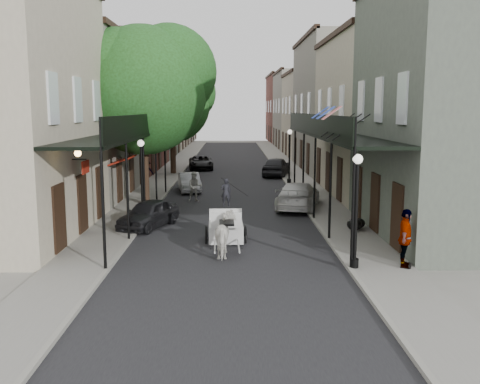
{
  "coord_description": "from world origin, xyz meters",
  "views": [
    {
      "loc": [
        0.11,
        -18.8,
        5.25
      ],
      "look_at": [
        0.47,
        4.55,
        1.6
      ],
      "focal_mm": 40.0,
      "sensor_mm": 36.0,
      "label": 1
    }
  ],
  "objects_px": {
    "horse": "(227,234)",
    "pedestrian_walking": "(195,187)",
    "lamppost_right_far": "(289,155)",
    "car_left_far": "(201,162)",
    "car_right_near": "(298,196)",
    "tree_near": "(151,85)",
    "lamppost_right_near": "(356,209)",
    "tree_far": "(177,101)",
    "pedestrian_sidewalk_left": "(147,172)",
    "car_right_far": "(276,167)",
    "lamppost_left": "(142,178)",
    "car_left_mid": "(189,182)",
    "pedestrian_sidewalk_right": "(405,238)",
    "carriage": "(226,215)",
    "car_left_near": "(149,214)"
  },
  "relations": [
    {
      "from": "lamppost_right_far",
      "to": "car_left_far",
      "type": "relative_size",
      "value": 0.85
    },
    {
      "from": "car_left_near",
      "to": "car_left_mid",
      "type": "distance_m",
      "value": 10.51
    },
    {
      "from": "lamppost_right_near",
      "to": "carriage",
      "type": "xyz_separation_m",
      "value": [
        -4.24,
        4.35,
        -1.03
      ]
    },
    {
      "from": "pedestrian_walking",
      "to": "car_left_far",
      "type": "bearing_deg",
      "value": 85.12
    },
    {
      "from": "car_left_mid",
      "to": "car_right_far",
      "type": "relative_size",
      "value": 0.8
    },
    {
      "from": "lamppost_left",
      "to": "car_right_far",
      "type": "relative_size",
      "value": 0.83
    },
    {
      "from": "car_left_mid",
      "to": "car_right_far",
      "type": "height_order",
      "value": "car_right_far"
    },
    {
      "from": "horse",
      "to": "lamppost_right_far",
      "type": "bearing_deg",
      "value": -104.5
    },
    {
      "from": "horse",
      "to": "pedestrian_walking",
      "type": "relative_size",
      "value": 1.1
    },
    {
      "from": "tree_far",
      "to": "lamppost_left",
      "type": "relative_size",
      "value": 2.32
    },
    {
      "from": "lamppost_right_far",
      "to": "car_right_far",
      "type": "relative_size",
      "value": 0.83
    },
    {
      "from": "pedestrian_sidewalk_right",
      "to": "car_left_far",
      "type": "height_order",
      "value": "pedestrian_sidewalk_right"
    },
    {
      "from": "lamppost_left",
      "to": "lamppost_right_far",
      "type": "bearing_deg",
      "value": 55.65
    },
    {
      "from": "horse",
      "to": "pedestrian_walking",
      "type": "height_order",
      "value": "pedestrian_walking"
    },
    {
      "from": "horse",
      "to": "pedestrian_sidewalk_left",
      "type": "xyz_separation_m",
      "value": [
        -5.7,
        18.08,
        0.13
      ]
    },
    {
      "from": "tree_far",
      "to": "car_left_near",
      "type": "xyz_separation_m",
      "value": [
        0.65,
        -19.6,
        -5.21
      ]
    },
    {
      "from": "tree_near",
      "to": "car_right_far",
      "type": "bearing_deg",
      "value": 58.43
    },
    {
      "from": "lamppost_right_far",
      "to": "carriage",
      "type": "distance_m",
      "value": 16.25
    },
    {
      "from": "lamppost_right_far",
      "to": "car_right_near",
      "type": "relative_size",
      "value": 0.76
    },
    {
      "from": "car_left_mid",
      "to": "horse",
      "type": "bearing_deg",
      "value": -90.27
    },
    {
      "from": "tree_far",
      "to": "car_left_mid",
      "type": "xyz_separation_m",
      "value": [
        1.65,
        -9.14,
        -5.25
      ]
    },
    {
      "from": "horse",
      "to": "car_left_mid",
      "type": "xyz_separation_m",
      "value": [
        -2.52,
        15.14,
        -0.2
      ]
    },
    {
      "from": "lamppost_right_far",
      "to": "pedestrian_walking",
      "type": "height_order",
      "value": "lamppost_right_far"
    },
    {
      "from": "pedestrian_walking",
      "to": "tree_far",
      "type": "bearing_deg",
      "value": 92.96
    },
    {
      "from": "pedestrian_walking",
      "to": "car_right_far",
      "type": "bearing_deg",
      "value": 57.08
    },
    {
      "from": "tree_near",
      "to": "car_right_far",
      "type": "height_order",
      "value": "tree_near"
    },
    {
      "from": "horse",
      "to": "lamppost_left",
      "type": "bearing_deg",
      "value": -58.12
    },
    {
      "from": "carriage",
      "to": "pedestrian_sidewalk_left",
      "type": "distance_m",
      "value": 16.61
    },
    {
      "from": "tree_near",
      "to": "car_right_near",
      "type": "distance_m",
      "value": 9.78
    },
    {
      "from": "lamppost_left",
      "to": "pedestrian_walking",
      "type": "distance_m",
      "value": 5.88
    },
    {
      "from": "tree_near",
      "to": "pedestrian_sidewalk_left",
      "type": "height_order",
      "value": "tree_near"
    },
    {
      "from": "car_left_near",
      "to": "lamppost_left",
      "type": "bearing_deg",
      "value": 131.27
    },
    {
      "from": "lamppost_right_far",
      "to": "pedestrian_sidewalk_left",
      "type": "bearing_deg",
      "value": -179.88
    },
    {
      "from": "tree_near",
      "to": "lamppost_right_near",
      "type": "bearing_deg",
      "value": -55.73
    },
    {
      "from": "tree_far",
      "to": "car_left_near",
      "type": "height_order",
      "value": "tree_far"
    },
    {
      "from": "lamppost_left",
      "to": "horse",
      "type": "height_order",
      "value": "lamppost_left"
    },
    {
      "from": "pedestrian_walking",
      "to": "pedestrian_sidewalk_right",
      "type": "height_order",
      "value": "pedestrian_sidewalk_right"
    },
    {
      "from": "tree_far",
      "to": "lamppost_right_far",
      "type": "distance_m",
      "value": 11.05
    },
    {
      "from": "car_left_far",
      "to": "car_right_near",
      "type": "xyz_separation_m",
      "value": [
        6.2,
        -18.73,
        0.1
      ]
    },
    {
      "from": "pedestrian_walking",
      "to": "pedestrian_sidewalk_right",
      "type": "distance_m",
      "value": 15.44
    },
    {
      "from": "lamppost_right_near",
      "to": "car_right_near",
      "type": "relative_size",
      "value": 0.76
    },
    {
      "from": "pedestrian_walking",
      "to": "pedestrian_sidewalk_left",
      "type": "height_order",
      "value": "pedestrian_sidewalk_left"
    },
    {
      "from": "lamppost_right_near",
      "to": "car_left_far",
      "type": "height_order",
      "value": "lamppost_right_near"
    },
    {
      "from": "car_left_far",
      "to": "lamppost_right_far",
      "type": "bearing_deg",
      "value": -61.0
    },
    {
      "from": "tree_far",
      "to": "pedestrian_walking",
      "type": "relative_size",
      "value": 5.07
    },
    {
      "from": "pedestrian_walking",
      "to": "car_right_near",
      "type": "relative_size",
      "value": 0.35
    },
    {
      "from": "horse",
      "to": "car_right_near",
      "type": "bearing_deg",
      "value": -113.51
    },
    {
      "from": "lamppost_right_near",
      "to": "car_left_mid",
      "type": "distance_m",
      "value": 18.37
    },
    {
      "from": "carriage",
      "to": "pedestrian_sidewalk_right",
      "type": "height_order",
      "value": "carriage"
    },
    {
      "from": "lamppost_right_near",
      "to": "pedestrian_sidewalk_left",
      "type": "bearing_deg",
      "value": 116.31
    }
  ]
}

